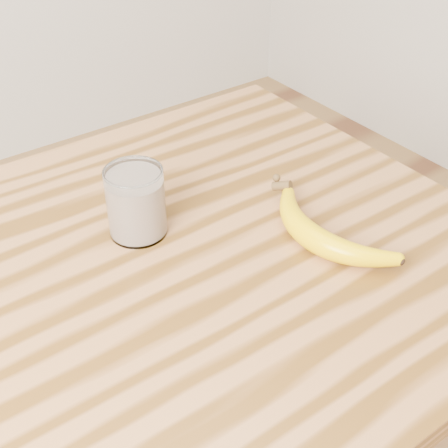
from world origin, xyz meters
TOP-DOWN VIEW (x-y plane):
  - table at (0.00, 0.00)m, footprint 1.20×0.80m
  - smoothie_glass at (0.13, 0.09)m, footprint 0.09×0.09m
  - banana at (0.31, -0.10)m, footprint 0.14×0.32m

SIDE VIEW (x-z plane):
  - table at x=0.00m, z-range 0.32..1.22m
  - banana at x=0.31m, z-range 0.90..0.94m
  - smoothie_glass at x=0.13m, z-range 0.90..1.01m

